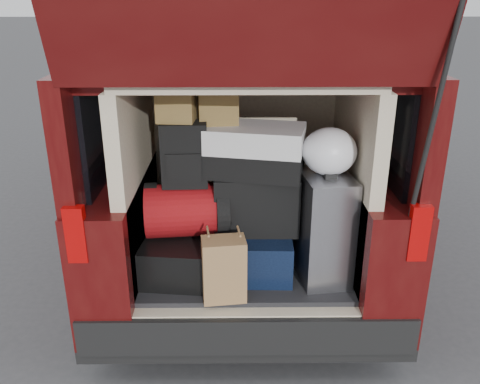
# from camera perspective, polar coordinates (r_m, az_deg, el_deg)

# --- Properties ---
(ground) EXTENTS (80.00, 80.00, 0.00)m
(ground) POSITION_cam_1_polar(r_m,az_deg,el_deg) (3.40, 0.64, -17.64)
(ground) COLOR #38383B
(ground) RESTS_ON ground
(minivan) EXTENTS (1.90, 5.35, 2.77)m
(minivan) POSITION_cam_1_polar(r_m,az_deg,el_deg) (4.64, 0.22, 6.30)
(minivan) COLOR black
(minivan) RESTS_ON ground
(load_floor) EXTENTS (1.24, 1.05, 0.55)m
(load_floor) POSITION_cam_1_polar(r_m,az_deg,el_deg) (3.45, 0.56, -11.21)
(load_floor) COLOR black
(load_floor) RESTS_ON ground
(black_hardshell) EXTENTS (0.49, 0.64, 0.24)m
(black_hardshell) POSITION_cam_1_polar(r_m,az_deg,el_deg) (3.14, -6.27, -6.61)
(black_hardshell) COLOR black
(black_hardshell) RESTS_ON load_floor
(navy_hardshell) EXTENTS (0.49, 0.60, 0.25)m
(navy_hardshell) POSITION_cam_1_polar(r_m,az_deg,el_deg) (3.16, 1.25, -6.14)
(navy_hardshell) COLOR black
(navy_hardshell) RESTS_ON load_floor
(silver_roller) EXTENTS (0.32, 0.46, 0.65)m
(silver_roller) POSITION_cam_1_polar(r_m,az_deg,el_deg) (3.01, 9.28, -3.75)
(silver_roller) COLOR silver
(silver_roller) RESTS_ON load_floor
(kraft_bag) EXTENTS (0.25, 0.18, 0.36)m
(kraft_bag) POSITION_cam_1_polar(r_m,az_deg,el_deg) (2.81, -1.82, -8.67)
(kraft_bag) COLOR #A27C49
(kraft_bag) RESTS_ON load_floor
(red_duffel) EXTENTS (0.51, 0.36, 0.32)m
(red_duffel) POSITION_cam_1_polar(r_m,az_deg,el_deg) (3.02, -5.96, -2.01)
(red_duffel) COLOR maroon
(red_duffel) RESTS_ON black_hardshell
(black_soft_case) EXTENTS (0.49, 0.30, 0.35)m
(black_soft_case) POSITION_cam_1_polar(r_m,az_deg,el_deg) (3.03, 1.86, -1.08)
(black_soft_case) COLOR black
(black_soft_case) RESTS_ON navy_hardshell
(backpack) EXTENTS (0.27, 0.17, 0.37)m
(backpack) POSITION_cam_1_polar(r_m,az_deg,el_deg) (2.90, -6.26, 4.24)
(backpack) COLOR black
(backpack) RESTS_ON red_duffel
(twotone_duffel) EXTENTS (0.69, 0.45, 0.28)m
(twotone_duffel) POSITION_cam_1_polar(r_m,az_deg,el_deg) (2.92, 0.87, 4.74)
(twotone_duffel) COLOR silver
(twotone_duffel) RESTS_ON black_soft_case
(grocery_sack_lower) EXTENTS (0.22, 0.18, 0.18)m
(grocery_sack_lower) POSITION_cam_1_polar(r_m,az_deg,el_deg) (2.86, -7.21, 9.72)
(grocery_sack_lower) COLOR olive
(grocery_sack_lower) RESTS_ON backpack
(grocery_sack_upper) EXTENTS (0.24, 0.21, 0.22)m
(grocery_sack_upper) POSITION_cam_1_polar(r_m,az_deg,el_deg) (2.93, -2.54, 9.88)
(grocery_sack_upper) COLOR olive
(grocery_sack_upper) RESTS_ON twotone_duffel
(plastic_bag_right) EXTENTS (0.35, 0.33, 0.26)m
(plastic_bag_right) POSITION_cam_1_polar(r_m,az_deg,el_deg) (2.85, 10.00, 4.51)
(plastic_bag_right) COLOR white
(plastic_bag_right) RESTS_ON silver_roller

